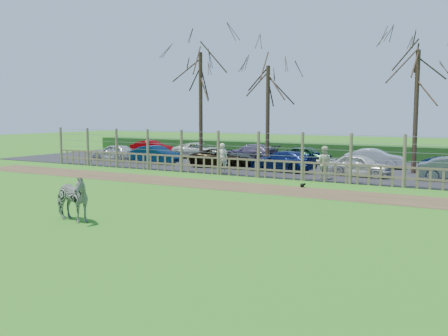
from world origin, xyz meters
The scene contains 22 objects.
ground centered at (0.00, 0.00, 0.00)m, with size 120.00×120.00×0.00m, color #509F29.
dirt_strip centered at (0.00, 4.50, 0.01)m, with size 34.00×2.80×0.01m, color brown.
asphalt centered at (0.00, 14.50, 0.02)m, with size 44.00×13.00×0.04m, color #232326.
hedge centered at (0.00, 21.50, 0.55)m, with size 46.00×2.00×1.10m, color #1E4716.
fence centered at (0.00, 8.00, 0.80)m, with size 30.16×0.16×2.50m.
tree_left centered at (-6.50, 12.50, 5.62)m, with size 4.80×4.80×7.88m.
tree_mid centered at (-2.00, 13.50, 4.87)m, with size 4.80×4.80×6.83m.
tree_right centered at (7.00, 14.00, 5.24)m, with size 4.80×4.80×7.35m.
zebra centered at (-0.45, -4.92, 0.76)m, with size 0.82×1.79×1.51m, color gray.
visitor_a centered at (-2.58, 8.58, 0.90)m, with size 0.63×0.41×1.72m, color beige.
visitor_b centered at (3.35, 8.87, 0.90)m, with size 0.84×0.65×1.72m, color beige.
crow centered at (3.38, 5.75, 0.11)m, with size 0.27×0.20×0.22m.
car_0 centered at (-13.16, 11.31, 0.64)m, with size 1.42×3.52×1.20m, color #BABCBD.
car_1 centered at (-9.29, 11.17, 0.64)m, with size 1.27×3.64×1.20m, color #0B2548.
car_2 centered at (-4.03, 11.34, 0.64)m, with size 1.99×4.32×1.20m, color black.
car_3 centered at (0.06, 11.13, 0.64)m, with size 1.68×4.13×1.20m, color #0E1C50.
car_4 centered at (4.69, 11.06, 0.64)m, with size 1.42×3.52×1.20m, color silver.
car_7 centered at (-13.67, 16.39, 0.64)m, with size 1.27×3.64×1.20m, color #890106.
car_8 centered at (-8.66, 15.90, 0.64)m, with size 1.99×4.32×1.20m, color silver.
car_9 centered at (-4.54, 16.20, 0.64)m, with size 1.68×4.13×1.20m, color #60526F.
car_10 centered at (-0.31, 16.27, 0.64)m, with size 1.42×3.52×1.20m, color #184227.
car_11 centered at (4.44, 15.61, 0.64)m, with size 1.27×3.64×1.20m, color #B7BBC2.
Camera 1 is at (11.60, -16.13, 3.45)m, focal length 40.00 mm.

